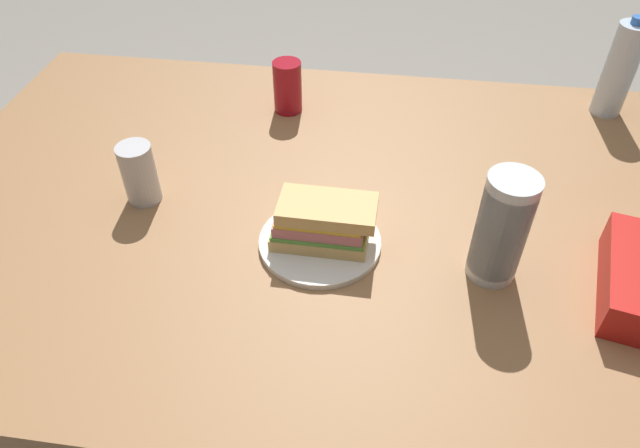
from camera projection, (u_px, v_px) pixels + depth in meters
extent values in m
plane|color=gray|center=(311.00, 407.00, 1.66)|extent=(8.00, 8.00, 0.00)
cube|color=#9E7047|center=(307.00, 210.00, 1.15)|extent=(1.55, 1.07, 0.04)
cylinder|color=brown|center=(112.00, 187.00, 1.82)|extent=(0.07, 0.07, 0.73)
cylinder|color=brown|center=(573.00, 229.00, 1.68)|extent=(0.07, 0.07, 0.73)
cylinder|color=white|center=(320.00, 242.00, 1.05)|extent=(0.22, 0.22, 0.01)
cube|color=#DBB26B|center=(320.00, 235.00, 1.04)|extent=(0.17, 0.09, 0.02)
cube|color=#599E3F|center=(320.00, 228.00, 1.03)|extent=(0.16, 0.09, 0.01)
cube|color=#C6727A|center=(320.00, 222.00, 1.02)|extent=(0.16, 0.09, 0.02)
cube|color=yellow|center=(320.00, 217.00, 1.01)|extent=(0.15, 0.08, 0.01)
cube|color=#DBB26B|center=(327.00, 209.00, 1.00)|extent=(0.17, 0.09, 0.02)
cylinder|color=maroon|center=(288.00, 87.00, 1.35)|extent=(0.07, 0.07, 0.12)
cylinder|color=silver|center=(619.00, 70.00, 1.31)|extent=(0.07, 0.07, 0.21)
cylinder|color=blue|center=(638.00, 21.00, 1.24)|extent=(0.03, 0.03, 0.02)
cylinder|color=silver|center=(495.00, 252.00, 0.97)|extent=(0.08, 0.08, 0.09)
cylinder|color=silver|center=(497.00, 244.00, 0.96)|extent=(0.08, 0.08, 0.09)
cylinder|color=silver|center=(499.00, 236.00, 0.95)|extent=(0.08, 0.08, 0.09)
cylinder|color=silver|center=(502.00, 228.00, 0.94)|extent=(0.08, 0.08, 0.09)
cylinder|color=silver|center=(504.00, 220.00, 0.93)|extent=(0.08, 0.08, 0.09)
cylinder|color=silver|center=(507.00, 212.00, 0.91)|extent=(0.08, 0.08, 0.09)
cylinder|color=silver|center=(509.00, 203.00, 0.90)|extent=(0.08, 0.08, 0.09)
cylinder|color=silver|center=(139.00, 173.00, 1.11)|extent=(0.07, 0.07, 0.12)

